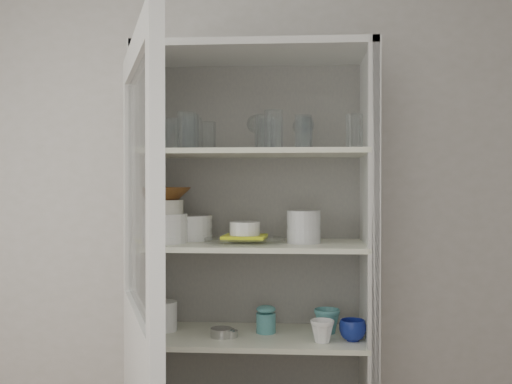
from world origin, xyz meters
The scene contains 33 objects.
wall_back centered at (0.00, 1.50, 1.30)m, with size 3.60×0.02×2.60m, color beige.
pantry_cabinet centered at (0.20, 1.34, 0.94)m, with size 1.00×0.45×2.10m.
cupboard_door centered at (-0.14, 0.63, 0.87)m, with size 0.36×0.86×2.00m.
tumbler_0 centered at (-0.14, 1.11, 1.72)m, with size 0.06×0.06×0.12m, color silver.
tumbler_1 centered at (-0.06, 1.14, 1.73)m, with size 0.07×0.07×0.14m, color silver.
tumbler_2 centered at (-0.08, 1.14, 1.74)m, with size 0.08×0.08×0.15m, color silver.
tumbler_3 centered at (0.28, 1.12, 1.74)m, with size 0.08×0.08×0.15m, color silver.
tumbler_4 centered at (0.41, 1.16, 1.72)m, with size 0.06×0.06×0.13m, color silver.
tumbler_5 centered at (0.40, 1.16, 1.73)m, with size 0.07×0.07×0.14m, color silver.
tumbler_6 centered at (0.61, 1.14, 1.73)m, with size 0.07×0.07×0.14m, color silver.
tumbler_7 centered at (-0.21, 1.26, 1.73)m, with size 0.07×0.07×0.14m, color silver.
tumbler_8 centered at (-0.01, 1.30, 1.73)m, with size 0.06×0.06×0.13m, color silver.
tumbler_9 centered at (-0.07, 1.24, 1.73)m, with size 0.07×0.07×0.14m, color silver.
tumbler_10 centered at (0.25, 1.25, 1.73)m, with size 0.07×0.07×0.14m, color silver.
tumbler_11 centered at (0.24, 1.24, 1.74)m, with size 0.08×0.08×0.15m, color silver.
goblet_0 centered at (-0.21, 1.35, 1.74)m, with size 0.07×0.07×0.16m, color silver, non-canonical shape.
goblet_1 centered at (0.19, 1.39, 1.75)m, with size 0.08×0.08×0.19m, color silver, non-canonical shape.
goblet_2 centered at (0.42, 1.38, 1.75)m, with size 0.08×0.08×0.17m, color silver, non-canonical shape.
goblet_3 centered at (0.40, 1.40, 1.74)m, with size 0.07×0.07×0.17m, color silver, non-canonical shape.
plate_stack_front centered at (-0.21, 1.23, 1.32)m, with size 0.23×0.23×0.13m, color white.
plate_stack_back centered at (-0.11, 1.36, 1.32)m, with size 0.21×0.21×0.11m, color white.
cream_bowl centered at (-0.21, 1.23, 1.42)m, with size 0.19×0.19×0.06m, color silver.
terracotta_bowl centered at (-0.21, 1.23, 1.47)m, with size 0.23×0.23×0.06m, color #5C3313.
glass_platter centered at (0.15, 1.26, 1.27)m, with size 0.35×0.35×0.02m, color silver.
yellow_trivet centered at (0.15, 1.26, 1.29)m, with size 0.18×0.18×0.01m, color yellow.
white_ramekin centered at (0.15, 1.26, 1.32)m, with size 0.13×0.13×0.06m, color white.
grey_bowl_stack centered at (0.41, 1.26, 1.33)m, with size 0.14×0.14×0.14m, color silver.
mug_blue centered at (0.61, 1.19, 0.90)m, with size 0.11×0.11×0.09m, color navy.
mug_teal centered at (0.51, 1.30, 0.91)m, with size 0.11×0.11×0.11m, color #1C7576.
mug_white centered at (0.48, 1.15, 0.91)m, with size 0.10×0.10×0.09m, color white.
teal_jar centered at (0.24, 1.29, 0.91)m, with size 0.09×0.09×0.10m.
measuring_cups centered at (0.06, 1.21, 0.88)m, with size 0.09×0.09×0.04m, color #ACACAC.
white_canister centered at (-0.21, 1.30, 0.93)m, with size 0.11×0.11×0.13m, color white.
Camera 1 is at (0.36, -1.20, 1.51)m, focal length 40.00 mm.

